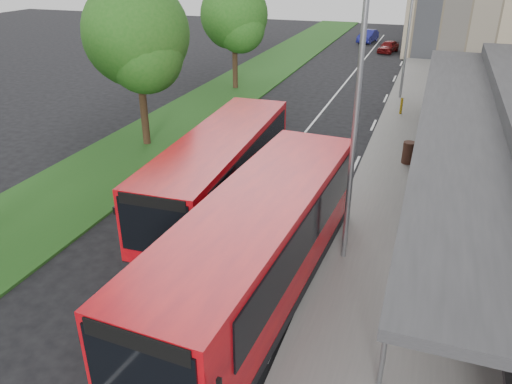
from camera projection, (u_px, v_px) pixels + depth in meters
ground at (195, 268)px, 15.31m from camera, size 120.00×120.00×0.00m
pavement at (427, 109)px, 30.44m from camera, size 5.00×80.00×0.15m
grass_verge at (230, 92)px, 34.36m from camera, size 5.00×80.00×0.10m
lane_centre_line at (312, 124)px, 28.03m from camera, size 0.12×70.00×0.01m
kerb_dashes at (380, 110)px, 30.43m from camera, size 0.12×56.00×0.01m
tree_mid at (137, 41)px, 22.90m from camera, size 4.87×4.87×7.83m
tree_far at (234, 19)px, 33.25m from camera, size 4.52×4.52×7.23m
lamp_post_near at (353, 115)px, 13.71m from camera, size 1.44×0.28×8.00m
lamp_post_far at (408, 24)px, 30.68m from camera, size 1.44×0.28×8.00m
bus_main at (258, 248)px, 13.41m from camera, size 3.36×10.98×3.07m
bus_second at (220, 172)px, 18.29m from camera, size 3.00×10.26×2.88m
litter_bin at (409, 153)px, 22.33m from camera, size 0.63×0.63×0.98m
bollard at (401, 106)px, 29.13m from camera, size 0.20×0.20×0.94m
car_near at (388, 46)px, 47.64m from camera, size 2.00×3.52×1.13m
car_far at (368, 36)px, 52.99m from camera, size 1.90×4.03×1.27m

